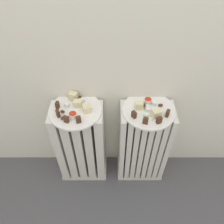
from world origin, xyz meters
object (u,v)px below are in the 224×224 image
radiator_left (81,145)px  jam_bowl_left (73,115)px  plate_right (149,110)px  fork (155,113)px  jam_bowl_right (148,101)px  plate_left (75,110)px  radiator_right (143,145)px

radiator_left → jam_bowl_left: size_ratio=13.36×
jam_bowl_left → radiator_left: bearing=85.3°
plate_right → fork: (0.03, -0.03, 0.01)m
plate_right → jam_bowl_right: bearing=91.0°
plate_left → fork: fork is taller
plate_right → jam_bowl_right: 0.06m
radiator_right → plate_right: plate_right is taller
plate_left → jam_bowl_right: bearing=7.6°
plate_left → jam_bowl_right: 0.39m
plate_left → jam_bowl_left: (-0.00, -0.05, 0.02)m
radiator_left → plate_left: (0.00, 0.00, 0.32)m
radiator_right → jam_bowl_left: (-0.39, -0.05, 0.34)m
radiator_right → fork: bearing=-47.4°
radiator_left → radiator_right: bearing=0.0°
radiator_right → fork: 0.33m
plate_right → jam_bowl_right: (-0.00, 0.05, 0.02)m
plate_right → jam_bowl_left: size_ratio=6.10×
radiator_left → radiator_right: size_ratio=1.00×
plate_right → jam_bowl_left: bearing=-172.3°
jam_bowl_left → jam_bowl_right: size_ratio=1.04×
jam_bowl_left → plate_right: bearing=7.7°
jam_bowl_left → fork: jam_bowl_left is taller
radiator_left → jam_bowl_right: (0.39, 0.05, 0.34)m
jam_bowl_left → radiator_right: bearing=7.7°
radiator_left → jam_bowl_right: jam_bowl_right is taller
radiator_left → plate_right: plate_right is taller
jam_bowl_left → jam_bowl_right: same height
radiator_left → plate_right: bearing=0.0°
radiator_left → fork: fork is taller
radiator_left → jam_bowl_right: 0.52m
radiator_right → fork: size_ratio=6.61×
radiator_left → plate_left: size_ratio=2.19×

